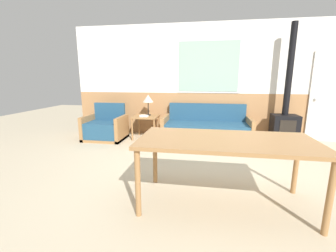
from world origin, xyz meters
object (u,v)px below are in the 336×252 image
Objects in this scene: side_table at (146,119)px; dining_table at (226,145)px; couch at (206,130)px; table_lamp at (148,99)px; wood_stove at (285,116)px; armchair at (105,128)px.

dining_table is at bearing -58.36° from side_table.
couch is 3.40× the size of side_table.
table_lamp is 0.26× the size of dining_table.
side_table is (-1.43, -0.01, 0.21)m from couch.
wood_stove is at bearing 1.53° from side_table.
wood_stove reaches higher than couch.
dining_table is (1.64, -2.67, 0.24)m from side_table.
wood_stove is at bearing 2.58° from couch.
table_lamp is (0.04, 0.10, 0.48)m from side_table.
table_lamp reaches higher than couch.
couch is 1.04× the size of dining_table.
armchair is 1.57× the size of side_table.
table_lamp is at bearing 13.54° from armchair.
dining_table is (2.57, -2.41, 0.44)m from armchair.
table_lamp reaches higher than armchair.
armchair is at bearing -164.48° from side_table.
side_table is at bearing -179.71° from couch.
couch reaches higher than dining_table.
dining_table is 0.75× the size of wood_stove.
side_table is 3.14m from dining_table.
couch is 2.72m from dining_table.
dining_table reaches higher than side_table.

